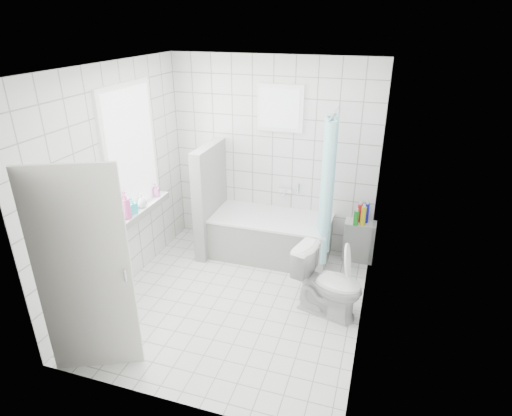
% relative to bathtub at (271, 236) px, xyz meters
% --- Properties ---
extents(ground, '(3.00, 3.00, 0.00)m').
position_rel_bathtub_xyz_m(ground, '(-0.10, -1.12, -0.29)').
color(ground, white).
rests_on(ground, ground).
extents(ceiling, '(3.00, 3.00, 0.00)m').
position_rel_bathtub_xyz_m(ceiling, '(-0.10, -1.12, 2.31)').
color(ceiling, white).
rests_on(ceiling, ground).
extents(wall_back, '(2.80, 0.02, 2.60)m').
position_rel_bathtub_xyz_m(wall_back, '(-0.10, 0.38, 1.01)').
color(wall_back, white).
rests_on(wall_back, ground).
extents(wall_front, '(2.80, 0.02, 2.60)m').
position_rel_bathtub_xyz_m(wall_front, '(-0.10, -2.62, 1.01)').
color(wall_front, white).
rests_on(wall_front, ground).
extents(wall_left, '(0.02, 3.00, 2.60)m').
position_rel_bathtub_xyz_m(wall_left, '(-1.50, -1.12, 1.01)').
color(wall_left, white).
rests_on(wall_left, ground).
extents(wall_right, '(0.02, 3.00, 2.60)m').
position_rel_bathtub_xyz_m(wall_right, '(1.30, -1.12, 1.01)').
color(wall_right, white).
rests_on(wall_right, ground).
extents(window_left, '(0.01, 0.90, 1.40)m').
position_rel_bathtub_xyz_m(window_left, '(-1.46, -0.82, 1.31)').
color(window_left, white).
rests_on(window_left, wall_left).
extents(window_back, '(0.50, 0.01, 0.50)m').
position_rel_bathtub_xyz_m(window_back, '(-0.00, 0.33, 1.66)').
color(window_back, white).
rests_on(window_back, wall_back).
extents(window_sill, '(0.18, 1.02, 0.08)m').
position_rel_bathtub_xyz_m(window_sill, '(-1.41, -0.82, 0.57)').
color(window_sill, white).
rests_on(window_sill, wall_left).
extents(door, '(0.74, 0.37, 2.00)m').
position_rel_bathtub_xyz_m(door, '(-0.99, -2.44, 0.71)').
color(door, silver).
rests_on(door, ground).
extents(bathtub, '(1.57, 0.77, 0.58)m').
position_rel_bathtub_xyz_m(bathtub, '(0.00, 0.00, 0.00)').
color(bathtub, white).
rests_on(bathtub, ground).
extents(partition_wall, '(0.15, 0.85, 1.50)m').
position_rel_bathtub_xyz_m(partition_wall, '(-0.85, -0.05, 0.46)').
color(partition_wall, white).
rests_on(partition_wall, ground).
extents(tiled_ledge, '(0.40, 0.24, 0.55)m').
position_rel_bathtub_xyz_m(tiled_ledge, '(1.15, 0.25, -0.02)').
color(tiled_ledge, white).
rests_on(tiled_ledge, ground).
extents(toilet, '(0.84, 0.61, 0.77)m').
position_rel_bathtub_xyz_m(toilet, '(0.93, -1.01, 0.09)').
color(toilet, white).
rests_on(toilet, ground).
extents(curtain_rod, '(0.02, 0.80, 0.02)m').
position_rel_bathtub_xyz_m(curtain_rod, '(0.73, -0.02, 1.71)').
color(curtain_rod, silver).
rests_on(curtain_rod, wall_back).
extents(shower_curtain, '(0.14, 0.48, 1.78)m').
position_rel_bathtub_xyz_m(shower_curtain, '(0.73, -0.16, 0.81)').
color(shower_curtain, '#48CBD3').
rests_on(shower_curtain, curtain_rod).
extents(tub_faucet, '(0.18, 0.06, 0.06)m').
position_rel_bathtub_xyz_m(tub_faucet, '(0.10, 0.33, 0.56)').
color(tub_faucet, silver).
rests_on(tub_faucet, wall_back).
extents(sill_bottles, '(0.16, 0.80, 0.33)m').
position_rel_bathtub_xyz_m(sill_bottles, '(-1.40, -0.99, 0.73)').
color(sill_bottles, '#E1579F').
rests_on(sill_bottles, window_sill).
extents(ledge_bottles, '(0.18, 0.18, 0.26)m').
position_rel_bathtub_xyz_m(ledge_bottles, '(1.15, 0.23, 0.38)').
color(ledge_bottles, '#171ABF').
rests_on(ledge_bottles, tiled_ledge).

